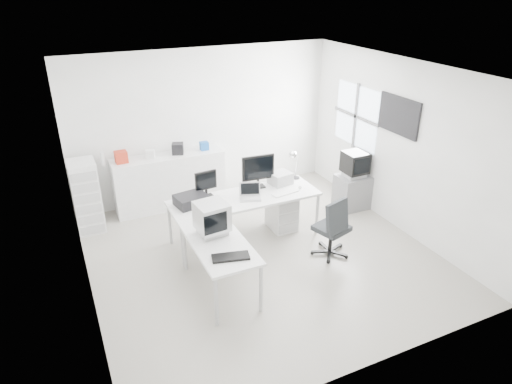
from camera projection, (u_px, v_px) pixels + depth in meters
name	position (u px, v px, depth m)	size (l,w,h in m)	color
floor	(261.00, 255.00, 7.07)	(5.00, 5.00, 0.01)	beige
ceiling	(263.00, 72.00, 5.86)	(5.00, 5.00, 0.01)	white
back_wall	(204.00, 125.00, 8.51)	(5.00, 0.02, 2.80)	white
left_wall	(76.00, 206.00, 5.52)	(0.02, 5.00, 2.80)	white
right_wall	(400.00, 147.00, 7.42)	(0.02, 5.00, 2.80)	white
window	(356.00, 116.00, 8.31)	(0.02, 1.20, 1.10)	white
wall_picture	(399.00, 116.00, 7.27)	(0.04, 0.90, 0.60)	black
main_desk	(245.00, 218.00, 7.38)	(2.40, 0.80, 0.75)	silver
side_desk	(220.00, 266.00, 6.15)	(0.70, 1.40, 0.75)	silver
drawer_pedestal	(282.00, 212.00, 7.72)	(0.40, 0.50, 0.60)	silver
inkjet_printer	(191.00, 200.00, 6.94)	(0.46, 0.36, 0.16)	black
lcd_monitor_small	(206.00, 184.00, 7.12)	(0.35, 0.20, 0.44)	black
lcd_monitor_large	(258.00, 171.00, 7.43)	(0.55, 0.22, 0.57)	black
laptop	(250.00, 192.00, 7.10)	(0.36, 0.38, 0.24)	#B7B7BA
white_keyboard	(285.00, 193.00, 7.34)	(0.46, 0.14, 0.02)	silver
white_mouse	(300.00, 187.00, 7.48)	(0.06, 0.06, 0.06)	silver
laser_printer	(280.00, 178.00, 7.64)	(0.35, 0.30, 0.20)	#A7A7A7
desk_lamp	(297.00, 165.00, 7.78)	(0.16, 0.16, 0.48)	silver
crt_monitor	(212.00, 218.00, 6.09)	(0.43, 0.43, 0.49)	#B7B7BA
black_keyboard	(231.00, 257.00, 5.66)	(0.47, 0.19, 0.03)	black
office_chair	(332.00, 225.00, 6.89)	(0.59, 0.59, 1.02)	#2A2D30
tv_cabinet	(352.00, 192.00, 8.40)	(0.58, 0.47, 0.63)	slate
crt_tv	(355.00, 165.00, 8.17)	(0.50, 0.48, 0.45)	black
sideboard	(170.00, 181.00, 8.38)	(2.01, 0.50, 1.00)	silver
clutter_box_a	(121.00, 157.00, 7.82)	(0.20, 0.18, 0.20)	#B42D19
clutter_box_b	(150.00, 154.00, 8.02)	(0.15, 0.13, 0.15)	silver
clutter_box_c	(178.00, 149.00, 8.20)	(0.20, 0.18, 0.20)	black
clutter_box_d	(204.00, 146.00, 8.40)	(0.15, 0.13, 0.15)	#16509F
clutter_bottle	(103.00, 158.00, 7.73)	(0.07, 0.07, 0.22)	silver
filing_cabinet	(86.00, 196.00, 7.54)	(0.43, 0.51, 1.23)	silver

